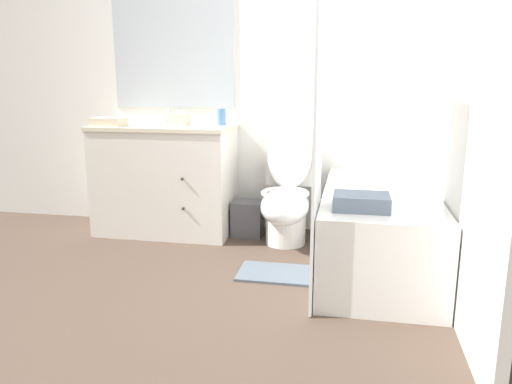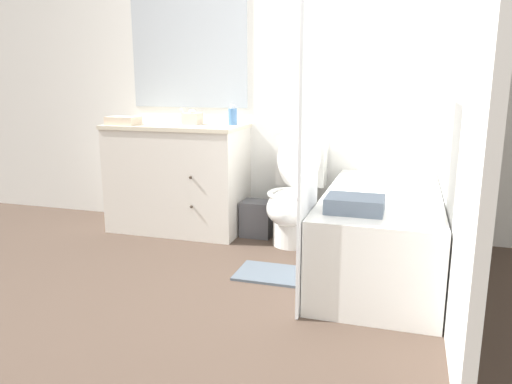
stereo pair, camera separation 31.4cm
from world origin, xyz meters
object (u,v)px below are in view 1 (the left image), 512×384
object	(u,v)px
toilet	(287,196)
hand_towel_folded	(109,122)
vanity_cabinet	(166,178)
bathtub	(378,229)
tissue_box	(180,119)
soap_dispenser	(222,116)
bath_towel_folded	(361,202)
wastebasket	(248,219)
sink_faucet	(172,119)
bath_mat	(283,274)

from	to	relation	value
toilet	hand_towel_folded	distance (m)	1.47
vanity_cabinet	bathtub	distance (m)	1.72
toilet	tissue_box	size ratio (longest dim) A/B	6.76
soap_dispenser	bath_towel_folded	size ratio (longest dim) A/B	0.52
tissue_box	hand_towel_folded	world-z (taller)	tissue_box
wastebasket	tissue_box	xyz separation A→B (m)	(-0.54, 0.02, 0.77)
sink_faucet	tissue_box	distance (m)	0.20
wastebasket	tissue_box	distance (m)	0.94
sink_faucet	tissue_box	xyz separation A→B (m)	(0.13, -0.15, 0.01)
vanity_cabinet	bath_mat	distance (m)	1.36
toilet	bath_mat	world-z (taller)	toilet
toilet	wastebasket	distance (m)	0.40
vanity_cabinet	toilet	size ratio (longest dim) A/B	1.24
sink_faucet	hand_towel_folded	distance (m)	0.51
hand_towel_folded	bath_towel_folded	bearing A→B (deg)	-23.70
vanity_cabinet	bath_towel_folded	world-z (taller)	vanity_cabinet
vanity_cabinet	sink_faucet	xyz separation A→B (m)	(-0.00, 0.18, 0.46)
bathtub	soap_dispenser	bearing A→B (deg)	154.37
sink_faucet	hand_towel_folded	size ratio (longest dim) A/B	0.59
sink_faucet	bath_towel_folded	world-z (taller)	sink_faucet
hand_towel_folded	soap_dispenser	bearing A→B (deg)	15.56
sink_faucet	tissue_box	bearing A→B (deg)	-49.79
tissue_box	sink_faucet	bearing A→B (deg)	130.21
tissue_box	toilet	bearing A→B (deg)	-6.79
tissue_box	vanity_cabinet	bearing A→B (deg)	-167.35
bathtub	tissue_box	size ratio (longest dim) A/B	11.82
toilet	vanity_cabinet	bearing A→B (deg)	175.72
hand_towel_folded	tissue_box	bearing A→B (deg)	19.48
wastebasket	bathtub	bearing A→B (deg)	-27.35
sink_faucet	soap_dispenser	world-z (taller)	soap_dispenser
wastebasket	bath_towel_folded	world-z (taller)	bath_towel_folded
bathtub	wastebasket	distance (m)	1.10
vanity_cabinet	tissue_box	bearing A→B (deg)	12.65
soap_dispenser	bath_mat	size ratio (longest dim) A/B	0.28
toilet	soap_dispenser	world-z (taller)	soap_dispenser
toilet	bathtub	xyz separation A→B (m)	(0.65, -0.42, -0.10)
hand_towel_folded	bath_towel_folded	distance (m)	2.10
wastebasket	sink_faucet	bearing A→B (deg)	165.81
sink_faucet	bath_mat	distance (m)	1.66
tissue_box	bath_mat	world-z (taller)	tissue_box
bathtub	tissue_box	world-z (taller)	tissue_box
sink_faucet	wastebasket	world-z (taller)	sink_faucet
bath_mat	wastebasket	bearing A→B (deg)	117.32
vanity_cabinet	sink_faucet	distance (m)	0.49
tissue_box	bathtub	bearing A→B (deg)	-19.02
bathtub	bath_towel_folded	bearing A→B (deg)	-103.74
vanity_cabinet	bath_mat	bearing A→B (deg)	-35.13
hand_towel_folded	toilet	bearing A→B (deg)	3.25
soap_dispenser	hand_towel_folded	size ratio (longest dim) A/B	0.66
wastebasket	soap_dispenser	size ratio (longest dim) A/B	1.76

